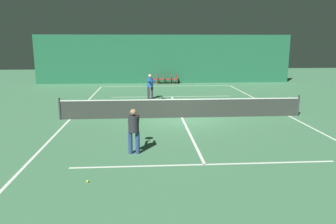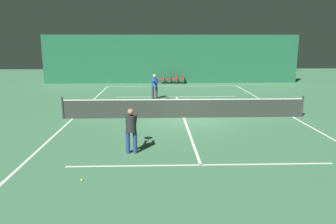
{
  "view_description": "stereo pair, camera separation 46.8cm",
  "coord_description": "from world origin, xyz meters",
  "px_view_note": "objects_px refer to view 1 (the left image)",
  "views": [
    {
      "loc": [
        -1.8,
        -15.83,
        3.71
      ],
      "look_at": [
        -0.88,
        -2.72,
        0.88
      ],
      "focal_mm": 35.0,
      "sensor_mm": 36.0,
      "label": 1
    },
    {
      "loc": [
        -1.33,
        -15.85,
        3.71
      ],
      "look_at": [
        -0.88,
        -2.72,
        0.88
      ],
      "focal_mm": 35.0,
      "sensor_mm": 36.0,
      "label": 2
    }
  ],
  "objects_px": {
    "player_far": "(150,85)",
    "courtside_chair_1": "(162,78)",
    "courtside_chair_0": "(155,79)",
    "courtside_chair_2": "(169,78)",
    "tennis_net": "(182,108)",
    "courtside_chair_3": "(175,78)",
    "player_near": "(134,127)",
    "tennis_ball": "(88,181)"
  },
  "relations": [
    {
      "from": "player_far",
      "to": "courtside_chair_1",
      "type": "xyz_separation_m",
      "value": [
        1.15,
        7.86,
        -0.46
      ]
    },
    {
      "from": "player_far",
      "to": "courtside_chair_0",
      "type": "relative_size",
      "value": 1.94
    },
    {
      "from": "courtside_chair_1",
      "to": "courtside_chair_2",
      "type": "distance_m",
      "value": 0.61
    },
    {
      "from": "tennis_net",
      "to": "courtside_chair_2",
      "type": "height_order",
      "value": "tennis_net"
    },
    {
      "from": "courtside_chair_3",
      "to": "courtside_chair_0",
      "type": "bearing_deg",
      "value": -90.0
    },
    {
      "from": "courtside_chair_3",
      "to": "player_near",
      "type": "bearing_deg",
      "value": -9.48
    },
    {
      "from": "courtside_chair_0",
      "to": "courtside_chair_1",
      "type": "xyz_separation_m",
      "value": [
        0.61,
        0.0,
        0.0
      ]
    },
    {
      "from": "courtside_chair_2",
      "to": "courtside_chair_3",
      "type": "xyz_separation_m",
      "value": [
        0.61,
        0.0,
        0.0
      ]
    },
    {
      "from": "courtside_chair_0",
      "to": "tennis_ball",
      "type": "xyz_separation_m",
      "value": [
        -2.46,
        -20.91,
        -0.45
      ]
    },
    {
      "from": "tennis_net",
      "to": "courtside_chair_2",
      "type": "xyz_separation_m",
      "value": [
        0.29,
        13.42,
        -0.03
      ]
    },
    {
      "from": "tennis_net",
      "to": "tennis_ball",
      "type": "height_order",
      "value": "tennis_net"
    },
    {
      "from": "tennis_net",
      "to": "player_far",
      "type": "bearing_deg",
      "value": 104.77
    },
    {
      "from": "tennis_net",
      "to": "courtside_chair_1",
      "type": "distance_m",
      "value": 13.43
    },
    {
      "from": "player_far",
      "to": "courtside_chair_0",
      "type": "distance_m",
      "value": 7.89
    },
    {
      "from": "courtside_chair_3",
      "to": "tennis_ball",
      "type": "distance_m",
      "value": 21.35
    },
    {
      "from": "player_near",
      "to": "tennis_ball",
      "type": "relative_size",
      "value": 23.39
    },
    {
      "from": "tennis_net",
      "to": "player_near",
      "type": "bearing_deg",
      "value": -113.07
    },
    {
      "from": "player_near",
      "to": "courtside_chair_3",
      "type": "distance_m",
      "value": 18.86
    },
    {
      "from": "player_far",
      "to": "courtside_chair_0",
      "type": "bearing_deg",
      "value": 154.5
    },
    {
      "from": "player_near",
      "to": "courtside_chair_3",
      "type": "xyz_separation_m",
      "value": [
        3.11,
        18.6,
        -0.42
      ]
    },
    {
      "from": "tennis_net",
      "to": "tennis_ball",
      "type": "relative_size",
      "value": 181.82
    },
    {
      "from": "courtside_chair_2",
      "to": "courtside_chair_1",
      "type": "bearing_deg",
      "value": -90.0
    },
    {
      "from": "courtside_chair_3",
      "to": "tennis_ball",
      "type": "relative_size",
      "value": 12.73
    },
    {
      "from": "courtside_chair_0",
      "to": "courtside_chair_3",
      "type": "distance_m",
      "value": 1.83
    },
    {
      "from": "player_far",
      "to": "tennis_ball",
      "type": "height_order",
      "value": "player_far"
    },
    {
      "from": "player_near",
      "to": "player_far",
      "type": "xyz_separation_m",
      "value": [
        0.74,
        10.74,
        0.05
      ]
    },
    {
      "from": "player_near",
      "to": "tennis_ball",
      "type": "height_order",
      "value": "player_near"
    },
    {
      "from": "courtside_chair_1",
      "to": "tennis_ball",
      "type": "bearing_deg",
      "value": -8.35
    },
    {
      "from": "player_near",
      "to": "courtside_chair_0",
      "type": "height_order",
      "value": "player_near"
    },
    {
      "from": "tennis_net",
      "to": "player_near",
      "type": "xyz_separation_m",
      "value": [
        -2.21,
        -5.18,
        0.39
      ]
    },
    {
      "from": "courtside_chair_2",
      "to": "tennis_ball",
      "type": "relative_size",
      "value": 12.73
    },
    {
      "from": "courtside_chair_1",
      "to": "courtside_chair_2",
      "type": "xyz_separation_m",
      "value": [
        0.61,
        0.0,
        0.0
      ]
    },
    {
      "from": "tennis_net",
      "to": "courtside_chair_1",
      "type": "relative_size",
      "value": 14.29
    },
    {
      "from": "tennis_net",
      "to": "courtside_chair_2",
      "type": "relative_size",
      "value": 14.29
    },
    {
      "from": "courtside_chair_2",
      "to": "tennis_ball",
      "type": "bearing_deg",
      "value": -9.98
    },
    {
      "from": "player_far",
      "to": "courtside_chair_2",
      "type": "relative_size",
      "value": 1.94
    },
    {
      "from": "courtside_chair_1",
      "to": "courtside_chair_0",
      "type": "bearing_deg",
      "value": -90.0
    },
    {
      "from": "courtside_chair_0",
      "to": "player_far",
      "type": "bearing_deg",
      "value": -3.92
    },
    {
      "from": "courtside_chair_2",
      "to": "player_near",
      "type": "bearing_deg",
      "value": -7.64
    },
    {
      "from": "courtside_chair_2",
      "to": "tennis_ball",
      "type": "height_order",
      "value": "courtside_chair_2"
    },
    {
      "from": "player_near",
      "to": "courtside_chair_1",
      "type": "xyz_separation_m",
      "value": [
        1.89,
        18.6,
        -0.42
      ]
    },
    {
      "from": "player_near",
      "to": "courtside_chair_3",
      "type": "relative_size",
      "value": 1.84
    }
  ]
}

